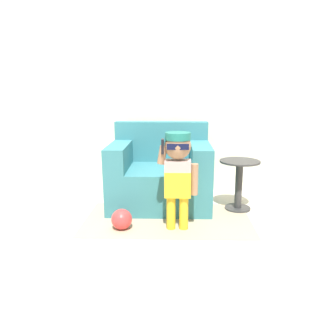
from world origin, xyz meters
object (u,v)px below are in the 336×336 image
person_child (178,166)px  side_table (239,180)px  armchair (160,175)px  toy_ball (122,219)px

person_child → side_table: (0.65, 0.54, -0.28)m
armchair → person_child: 0.78m
armchair → side_table: 0.86m
armchair → person_child: size_ratio=1.20×
person_child → toy_ball: 0.72m
toy_ball → side_table: bearing=25.7°
side_table → armchair: bearing=169.2°
armchair → toy_ball: size_ratio=5.61×
armchair → person_child: bearing=-74.7°
person_child → side_table: 0.89m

